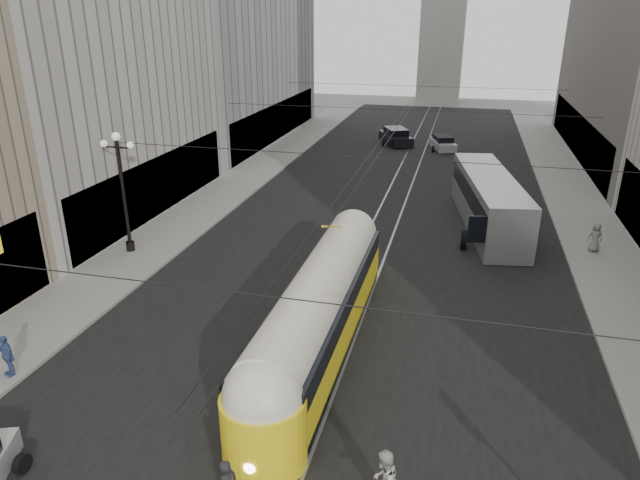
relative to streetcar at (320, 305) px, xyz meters
The scene contains 13 objects.
road 20.85m from the streetcar, 88.62° to the left, with size 20.00×85.00×0.02m, color black.
sidewalk_left 26.91m from the streetcar, 115.34° to the left, with size 4.00×72.00×0.15m, color gray.
sidewalk_right 27.36m from the streetcar, 62.76° to the left, with size 4.00×72.00×0.15m, color gray.
rail_left 20.85m from the streetcar, 90.69° to the left, with size 0.12×85.00×0.04m, color gray.
rail_right 20.88m from the streetcar, 86.56° to the left, with size 0.12×85.00×0.04m, color gray.
lamppost_left_mid 13.79m from the streetcar, 152.56° to the left, with size 1.86×0.44×6.37m.
catenary 20.23m from the streetcar, 88.21° to the left, with size 25.00×72.00×0.23m.
streetcar is the anchor object (origin of this frame).
city_bus 16.69m from the streetcar, 67.08° to the left, with size 4.54×12.46×3.09m.
sedan_white_far 36.35m from the streetcar, 85.54° to the left, with size 2.86×4.44×1.30m.
sedan_dark_far 37.62m from the streetcar, 92.75° to the left, with size 3.94×5.36×1.57m.
pedestrian_sidewalk_right 17.18m from the streetcar, 45.68° to the left, with size 0.78×0.48×1.60m, color gray.
pedestrian_sidewalk_left 11.17m from the streetcar, 153.84° to the right, with size 0.91×0.52×1.56m, color #3E5487.
Camera 1 is at (4.24, -6.92, 11.96)m, focal length 32.00 mm.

